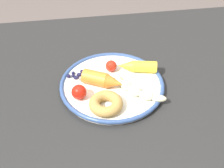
# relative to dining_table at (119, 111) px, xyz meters

# --- Properties ---
(dining_table) EXTENTS (1.25, 0.88, 0.75)m
(dining_table) POSITION_rel_dining_table_xyz_m (0.00, 0.00, 0.00)
(dining_table) COLOR #252524
(dining_table) RESTS_ON ground_plane
(plate) EXTENTS (0.30, 0.30, 0.02)m
(plate) POSITION_rel_dining_table_xyz_m (0.02, -0.02, 0.09)
(plate) COLOR silver
(plate) RESTS_ON dining_table
(banana) EXTENTS (0.13, 0.13, 0.03)m
(banana) POSITION_rel_dining_table_xyz_m (-0.04, 0.03, 0.11)
(banana) COLOR beige
(banana) RESTS_ON plate
(carrot_orange) EXTENTS (0.12, 0.09, 0.04)m
(carrot_orange) POSITION_rel_dining_table_xyz_m (0.04, -0.02, 0.11)
(carrot_orange) COLOR orange
(carrot_orange) RESTS_ON plate
(carrot_yellow) EXTENTS (0.12, 0.06, 0.03)m
(carrot_yellow) POSITION_rel_dining_table_xyz_m (-0.06, -0.07, 0.11)
(carrot_yellow) COLOR yellow
(carrot_yellow) RESTS_ON plate
(donut) EXTENTS (0.12, 0.12, 0.03)m
(donut) POSITION_rel_dining_table_xyz_m (0.05, 0.07, 0.11)
(donut) COLOR #B18643
(donut) RESTS_ON plate
(blueberry_pile) EXTENTS (0.06, 0.05, 0.02)m
(blueberry_pile) POSITION_rel_dining_table_xyz_m (0.11, -0.07, 0.10)
(blueberry_pile) COLOR #191638
(blueberry_pile) RESTS_ON plate
(tomato_near) EXTENTS (0.03, 0.03, 0.03)m
(tomato_near) POSITION_rel_dining_table_xyz_m (0.01, -0.08, 0.11)
(tomato_near) COLOR red
(tomato_near) RESTS_ON plate
(tomato_mid) EXTENTS (0.04, 0.04, 0.04)m
(tomato_mid) POSITION_rel_dining_table_xyz_m (0.11, 0.02, 0.11)
(tomato_mid) COLOR red
(tomato_mid) RESTS_ON plate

